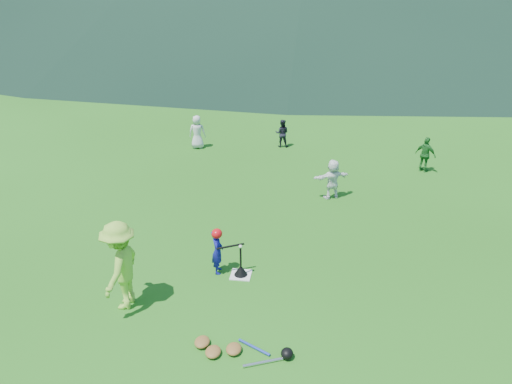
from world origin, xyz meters
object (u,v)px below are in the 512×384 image
fielder_c (425,155)px  batting_tee (241,270)px  equipment_pile (234,349)px  batter_child (217,251)px  fielder_a (197,132)px  fielder_b (282,133)px  home_plate (241,275)px  fielder_d (332,179)px  adult_coach (121,266)px

fielder_c → batting_tee: 8.50m
batting_tee → equipment_pile: bearing=-83.7°
batter_child → fielder_a: fielder_a is taller
fielder_a → fielder_c: size_ratio=1.05×
fielder_b → batting_tee: size_ratio=1.54×
home_plate → batting_tee: bearing=0.0°
batter_child → fielder_d: fielder_d is taller
fielder_b → batting_tee: fielder_b is taller
fielder_d → equipment_pile: 7.00m
fielder_b → fielder_c: bearing=158.8°
fielder_b → batting_tee: bearing=88.6°
fielder_c → equipment_pile: bearing=98.7°
batter_child → fielder_c: size_ratio=0.89×
batting_tee → fielder_b: bearing=89.0°
batting_tee → equipment_pile: (0.27, -2.40, -0.06)m
adult_coach → equipment_pile: 2.77m
batter_child → equipment_pile: 2.64m
fielder_c → batting_tee: (-5.04, -6.83, -0.46)m
home_plate → fielder_a: bearing=110.1°
home_plate → fielder_a: size_ratio=0.36×
fielder_d → home_plate: bearing=40.2°
batter_child → batting_tee: 0.67m
fielder_b → fielder_c: size_ratio=0.89×
fielder_b → batter_child: bearing=85.0°
fielder_a → equipment_pile: bearing=101.0°
fielder_d → fielder_a: bearing=-62.3°
home_plate → fielder_d: bearing=65.4°
adult_coach → batting_tee: bearing=124.3°
home_plate → fielder_c: (5.04, 6.83, 0.58)m
fielder_a → equipment_pile: size_ratio=0.69×
fielder_d → fielder_c: bearing=-166.0°
fielder_a → fielder_c: 8.10m
fielder_a → batting_tee: fielder_a is taller
fielder_b → fielder_c: fielder_c is taller
batter_child → fielder_c: bearing=-48.4°
home_plate → fielder_c: fielder_c is taller
adult_coach → fielder_a: size_ratio=1.51×
home_plate → batting_tee: 0.12m
equipment_pile → fielder_d: bearing=75.6°
batter_child → fielder_c: 8.75m
fielder_c → home_plate: bearing=89.6°
adult_coach → fielder_d: (4.14, 5.71, -0.34)m
fielder_d → batting_tee: 4.81m
fielder_a → fielder_b: bearing=-175.8°
adult_coach → home_plate: bearing=124.3°
equipment_pile → batter_child: bearing=107.8°
home_plate → adult_coach: bearing=-147.8°
batter_child → fielder_c: (5.56, 6.76, 0.06)m
fielder_a → fielder_b: size_ratio=1.18×
fielder_b → equipment_pile: 11.09m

